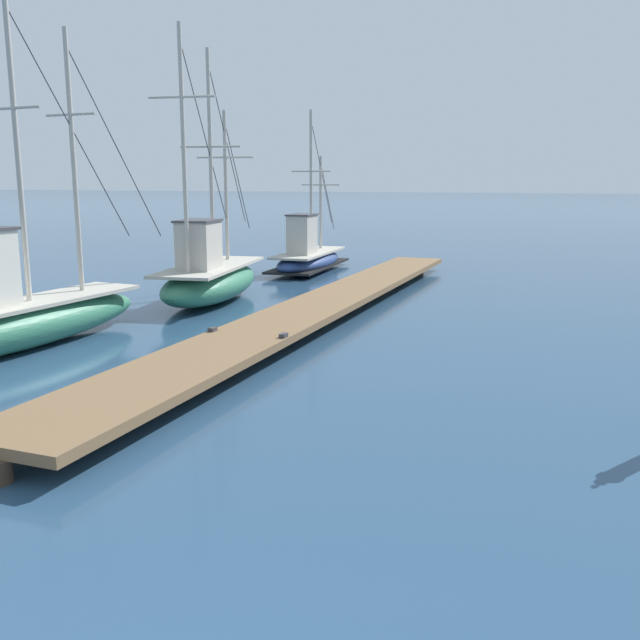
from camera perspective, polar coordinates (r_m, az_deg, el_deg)
floating_dock at (r=18.09m, az=0.28°, el=1.34°), size 1.91×22.03×0.53m
fishing_boat_0 at (r=15.85m, az=-23.88°, el=0.43°), size 1.91×8.51×7.31m
fishing_boat_1 at (r=20.64m, az=-9.00°, el=3.52°), size 2.99×6.92×7.40m
fishing_boat_2 at (r=27.38m, az=-0.98°, el=5.23°), size 2.16×6.32×6.14m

